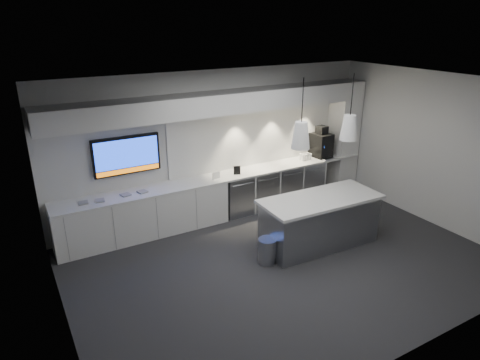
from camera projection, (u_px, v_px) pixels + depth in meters
floor at (285, 262)px, 7.35m from camera, size 7.00×7.00×0.00m
ceiling at (292, 86)px, 6.28m from camera, size 7.00×7.00×0.00m
wall_back at (217, 143)px, 8.84m from camera, size 7.00×0.00×7.00m
wall_front at (420, 250)px, 4.79m from camera, size 7.00×0.00×7.00m
wall_left at (54, 232)px, 5.18m from camera, size 0.00×7.00×7.00m
wall_right at (432, 149)px, 8.44m from camera, size 0.00×7.00×7.00m
back_counter at (225, 176)px, 8.79m from camera, size 6.80×0.65×0.04m
left_base_cabinets at (144, 214)px, 8.14m from camera, size 3.30×0.63×0.86m
fridge_unit_a at (236, 194)px, 9.07m from camera, size 0.60×0.61×0.85m
fridge_unit_b at (261, 189)px, 9.37m from camera, size 0.60×0.61×0.85m
fridge_unit_c at (284, 184)px, 9.66m from camera, size 0.60×0.61×0.85m
fridge_unit_d at (306, 179)px, 9.95m from camera, size 0.60×0.61×0.85m
backsplash at (266, 134)px, 9.36m from camera, size 4.60×0.03×1.30m
soffit at (223, 102)px, 8.27m from camera, size 6.90×0.60×0.40m
column at (343, 136)px, 10.15m from camera, size 0.55×0.55×2.60m
wall_tv at (127, 155)px, 7.89m from camera, size 1.25×0.07×0.72m
island at (319, 221)px, 7.78m from camera, size 2.24×1.03×0.94m
bin at (267, 251)px, 7.28m from camera, size 0.36×0.36×0.44m
coffee_machine at (321, 144)px, 9.88m from camera, size 0.43×0.59×0.72m
sign_black at (237, 170)px, 8.81m from camera, size 0.14×0.06×0.18m
sign_white at (216, 175)px, 8.58m from camera, size 0.18×0.06×0.14m
cup_cluster at (305, 157)px, 9.72m from camera, size 0.27×0.17×0.15m
tray_a at (83, 203)px, 7.46m from camera, size 0.17×0.17×0.02m
tray_b at (100, 200)px, 7.55m from camera, size 0.18×0.18×0.02m
tray_c at (126, 195)px, 7.79m from camera, size 0.19×0.19×0.02m
tray_d at (142, 192)px, 7.93m from camera, size 0.19×0.19×0.02m
pendant_left at (301, 135)px, 6.93m from camera, size 0.31×0.31×1.14m
pendant_right at (349, 127)px, 7.42m from camera, size 0.31×0.31×1.14m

